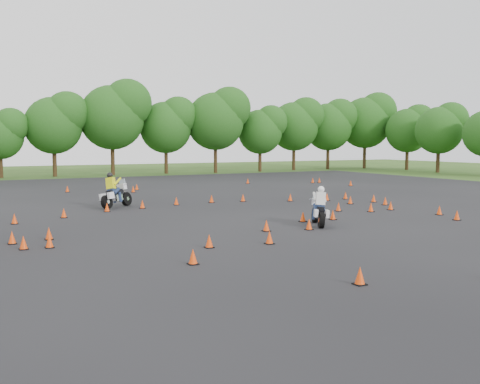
{
  "coord_description": "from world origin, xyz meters",
  "views": [
    {
      "loc": [
        -12.08,
        -19.41,
        3.64
      ],
      "look_at": [
        0.0,
        4.0,
        1.2
      ],
      "focal_mm": 40.0,
      "sensor_mm": 36.0,
      "label": 1
    }
  ],
  "objects": [
    {
      "name": "ground",
      "position": [
        0.0,
        0.0,
        0.0
      ],
      "size": [
        140.0,
        140.0,
        0.0
      ],
      "primitive_type": "plane",
      "color": "#2D5119",
      "rests_on": "ground"
    },
    {
      "name": "asphalt_pad",
      "position": [
        0.0,
        6.0,
        0.01
      ],
      "size": [
        62.0,
        62.0,
        0.0
      ],
      "primitive_type": "plane",
      "color": "black",
      "rests_on": "ground"
    },
    {
      "name": "treeline",
      "position": [
        3.3,
        35.53,
        4.76
      ],
      "size": [
        87.16,
        32.19,
        11.19
      ],
      "color": "#1F4E16",
      "rests_on": "ground"
    },
    {
      "name": "traffic_cones",
      "position": [
        -0.1,
        5.54,
        0.23
      ],
      "size": [
        36.77,
        33.62,
        0.45
      ],
      "color": "#F2430A",
      "rests_on": "asphalt_pad"
    },
    {
      "name": "rider_yellow",
      "position": [
        -4.51,
        10.21,
        1.0
      ],
      "size": [
        2.49,
        2.25,
        1.99
      ],
      "primitive_type": null,
      "rotation": [
        0.0,
        0.0,
        0.69
      ],
      "color": "#D2D412",
      "rests_on": "ground"
    },
    {
      "name": "rider_white",
      "position": [
        1.64,
        -0.26,
        0.88
      ],
      "size": [
        1.6,
        2.34,
        1.75
      ],
      "primitive_type": null,
      "rotation": [
        0.0,
        0.0,
        1.13
      ],
      "color": "silver",
      "rests_on": "ground"
    }
  ]
}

